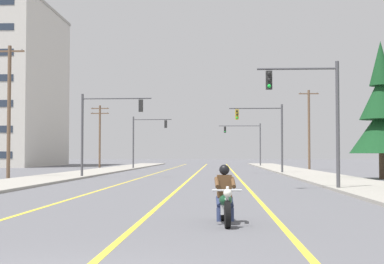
# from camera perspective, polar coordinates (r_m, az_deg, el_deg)

# --- Properties ---
(lane_stripe_center) EXTENTS (0.16, 100.00, 0.01)m
(lane_stripe_center) POSITION_cam_1_polar(r_m,az_deg,el_deg) (52.04, 0.45, -4.18)
(lane_stripe_center) COLOR yellow
(lane_stripe_center) RESTS_ON ground
(lane_stripe_left) EXTENTS (0.16, 100.00, 0.01)m
(lane_stripe_left) POSITION_cam_1_polar(r_m,az_deg,el_deg) (52.31, -3.61, -4.16)
(lane_stripe_left) COLOR yellow
(lane_stripe_left) RESTS_ON ground
(lane_stripe_right) EXTENTS (0.16, 100.00, 0.01)m
(lane_stripe_right) POSITION_cam_1_polar(r_m,az_deg,el_deg) (52.03, 4.30, -4.17)
(lane_stripe_right) COLOR yellow
(lane_stripe_right) RESTS_ON ground
(sidewalk_kerb_right) EXTENTS (4.40, 110.00, 0.14)m
(sidewalk_kerb_right) POSITION_cam_1_polar(r_m,az_deg,el_deg) (47.62, 11.82, -4.22)
(sidewalk_kerb_right) COLOR #9E998E
(sidewalk_kerb_right) RESTS_ON ground
(sidewalk_kerb_left) EXTENTS (4.40, 110.00, 0.14)m
(sidewalk_kerb_left) POSITION_cam_1_polar(r_m,az_deg,el_deg) (48.44, -11.39, -4.19)
(sidewalk_kerb_left) COLOR #9E998E
(sidewalk_kerb_left) RESTS_ON ground
(motorcycle_with_rider) EXTENTS (0.70, 2.19, 1.46)m
(motorcycle_with_rider) POSITION_cam_1_polar(r_m,az_deg,el_deg) (14.04, 3.35, -6.89)
(motorcycle_with_rider) COLOR black
(motorcycle_with_rider) RESTS_ON ground
(traffic_signal_near_right) EXTENTS (3.93, 0.37, 6.20)m
(traffic_signal_near_right) POSITION_cam_1_polar(r_m,az_deg,el_deg) (27.70, 12.29, 2.57)
(traffic_signal_near_right) COLOR #47474C
(traffic_signal_near_right) RESTS_ON ground
(traffic_signal_near_left) EXTENTS (5.23, 0.37, 6.20)m
(traffic_signal_near_left) POSITION_cam_1_polar(r_m,az_deg,el_deg) (42.09, -9.04, 1.01)
(traffic_signal_near_left) COLOR #47474C
(traffic_signal_near_left) RESTS_ON ground
(traffic_signal_mid_right) EXTENTS (4.79, 0.37, 6.20)m
(traffic_signal_mid_right) POSITION_cam_1_polar(r_m,az_deg,el_deg) (50.70, 7.55, 0.42)
(traffic_signal_mid_right) COLOR #47474C
(traffic_signal_mid_right) RESTS_ON ground
(traffic_signal_mid_left) EXTENTS (4.62, 0.37, 6.20)m
(traffic_signal_mid_left) POSITION_cam_1_polar(r_m,az_deg,el_deg) (66.67, -4.84, -0.25)
(traffic_signal_mid_left) COLOR #47474C
(traffic_signal_mid_left) RESTS_ON ground
(traffic_signal_far_right) EXTENTS (6.04, 0.43, 6.20)m
(traffic_signal_far_right) POSITION_cam_1_polar(r_m,az_deg,el_deg) (81.43, 5.66, -0.56)
(traffic_signal_far_right) COLOR #47474C
(traffic_signal_far_right) RESTS_ON ground
(utility_pole_left_near) EXTENTS (2.13, 0.26, 9.57)m
(utility_pole_left_near) POSITION_cam_1_polar(r_m,az_deg,el_deg) (42.64, -18.00, 2.23)
(utility_pole_left_near) COLOR brown
(utility_pole_left_near) RESTS_ON ground
(utility_pole_right_far) EXTENTS (2.18, 0.26, 8.85)m
(utility_pole_right_far) POSITION_cam_1_polar(r_m,az_deg,el_deg) (63.57, 11.74, 0.39)
(utility_pole_right_far) COLOR brown
(utility_pole_right_far) RESTS_ON ground
(utility_pole_left_far) EXTENTS (2.35, 0.26, 8.17)m
(utility_pole_left_far) POSITION_cam_1_polar(r_m,az_deg,el_deg) (74.86, -9.30, -0.16)
(utility_pole_left_far) COLOR brown
(utility_pole_left_far) RESTS_ON ground
(conifer_tree_right_verge_far) EXTENTS (4.41, 4.41, 9.70)m
(conifer_tree_right_verge_far) POSITION_cam_1_polar(r_m,az_deg,el_deg) (41.60, 18.58, 1.60)
(conifer_tree_right_verge_far) COLOR #4C3828
(conifer_tree_right_verge_far) RESTS_ON ground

